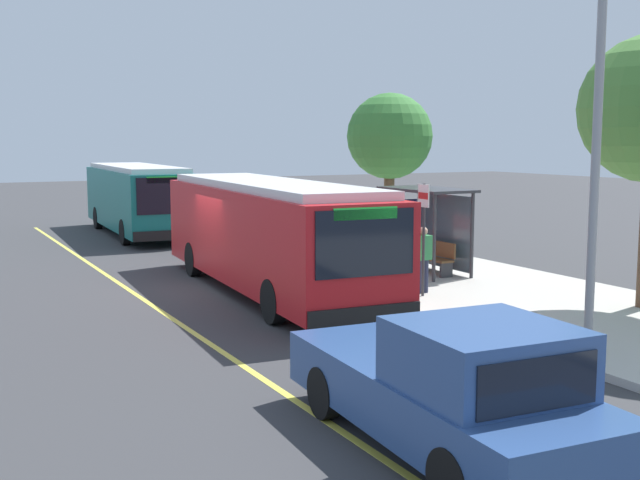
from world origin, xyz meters
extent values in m
plane|color=#38383A|center=(0.00, 0.00, 0.00)|extent=(120.00, 120.00, 0.00)
cube|color=#B7B2A8|center=(0.00, 6.00, 0.07)|extent=(44.00, 6.40, 0.15)
cube|color=#E0D64C|center=(0.00, -2.20, 0.00)|extent=(36.00, 0.14, 0.01)
cube|color=red|center=(1.25, 1.00, 1.55)|extent=(11.22, 3.27, 2.40)
cube|color=silver|center=(1.25, 1.00, 2.85)|extent=(10.32, 2.96, 0.20)
cube|color=black|center=(6.79, 0.63, 1.98)|extent=(0.18, 2.17, 1.34)
cube|color=black|center=(1.33, 2.29, 1.84)|extent=(9.73, 0.68, 1.06)
cube|color=white|center=(1.33, 2.29, 0.57)|extent=(10.50, 0.72, 0.28)
cube|color=#26D83F|center=(6.79, 0.63, 2.57)|extent=(0.12, 1.40, 0.24)
cube|color=black|center=(6.80, 0.63, 0.53)|extent=(0.24, 2.50, 0.36)
cylinder|color=black|center=(4.75, 1.93, 0.50)|extent=(1.02, 0.35, 1.00)
cylinder|color=black|center=(4.60, -0.38, 0.50)|extent=(1.02, 0.35, 1.00)
cylinder|color=black|center=(-1.99, 2.37, 0.50)|extent=(1.02, 0.35, 1.00)
cylinder|color=black|center=(-2.14, 0.07, 0.50)|extent=(1.02, 0.35, 1.00)
cube|color=#146B66|center=(-13.08, 1.28, 1.55)|extent=(10.23, 3.03, 2.40)
cube|color=silver|center=(-13.08, 1.28, 2.85)|extent=(9.41, 2.74, 0.20)
cube|color=black|center=(-8.01, 1.04, 1.98)|extent=(0.14, 2.17, 1.34)
cube|color=black|center=(-13.02, 2.57, 1.84)|extent=(8.90, 0.47, 1.06)
cube|color=silver|center=(-13.02, 2.58, 0.57)|extent=(9.60, 0.49, 0.28)
cube|color=#26D83F|center=(-8.00, 1.04, 2.57)|extent=(0.10, 1.40, 0.24)
cube|color=black|center=(-7.99, 1.04, 0.53)|extent=(0.20, 2.50, 0.36)
cylinder|color=black|center=(-9.89, 2.29, 0.50)|extent=(1.01, 0.33, 1.00)
cylinder|color=black|center=(-10.00, -0.02, 0.50)|extent=(1.01, 0.33, 1.00)
cylinder|color=black|center=(-16.05, 2.58, 0.50)|extent=(1.01, 0.33, 1.00)
cylinder|color=black|center=(-16.16, 0.28, 0.50)|extent=(1.01, 0.33, 1.00)
cube|color=#2D4C84|center=(11.98, -1.35, 0.68)|extent=(5.51, 2.31, 0.75)
cube|color=#2D4C84|center=(12.92, -1.40, 1.45)|extent=(2.00, 2.01, 0.80)
cube|color=black|center=(13.88, -1.46, 1.40)|extent=(0.12, 1.60, 0.60)
cylinder|color=black|center=(13.70, -0.55, 0.38)|extent=(0.77, 0.28, 0.76)
cylinder|color=black|center=(10.41, -0.36, 0.38)|extent=(0.77, 0.28, 0.76)
cylinder|color=black|center=(10.31, -2.15, 0.38)|extent=(0.77, 0.28, 0.76)
cylinder|color=#333338|center=(2.67, 6.60, 1.35)|extent=(0.10, 0.10, 2.40)
cylinder|color=#333338|center=(2.67, 5.30, 1.35)|extent=(0.10, 0.10, 2.40)
cylinder|color=#333338|center=(0.07, 6.60, 1.35)|extent=(0.10, 0.10, 2.40)
cylinder|color=#333338|center=(0.07, 5.30, 1.35)|extent=(0.10, 0.10, 2.40)
cube|color=#333338|center=(1.37, 5.95, 2.59)|extent=(2.90, 1.60, 0.08)
cube|color=#4C606B|center=(1.37, 6.60, 1.35)|extent=(2.47, 0.04, 2.16)
cube|color=navy|center=(0.07, 5.95, 1.30)|extent=(0.06, 1.11, 1.82)
cube|color=brown|center=(1.57, 6.01, 0.60)|extent=(1.60, 0.44, 0.06)
cube|color=brown|center=(1.57, 6.25, 0.88)|extent=(1.60, 0.05, 0.44)
cube|color=#333338|center=(0.85, 6.01, 0.38)|extent=(0.08, 0.40, 0.45)
cube|color=#333338|center=(2.29, 6.01, 0.38)|extent=(0.08, 0.40, 0.45)
cylinder|color=#333338|center=(4.15, 3.90, 1.55)|extent=(0.07, 0.07, 2.80)
cube|color=white|center=(4.15, 3.88, 2.65)|extent=(0.44, 0.03, 0.56)
cube|color=red|center=(4.15, 3.86, 2.65)|extent=(0.40, 0.01, 0.16)
cylinder|color=#282D47|center=(3.83, 4.21, 0.57)|extent=(0.14, 0.14, 0.85)
cylinder|color=#282D47|center=(3.83, 4.03, 0.57)|extent=(0.14, 0.14, 0.85)
cube|color=#338C4C|center=(3.83, 4.12, 1.31)|extent=(0.24, 0.40, 0.62)
sphere|color=tan|center=(3.83, 4.12, 1.73)|extent=(0.22, 0.22, 0.22)
cylinder|color=brown|center=(-2.92, 7.43, 1.59)|extent=(0.36, 0.36, 2.89)
sphere|color=#387A33|center=(-2.92, 7.43, 4.14)|extent=(2.94, 2.94, 2.94)
cylinder|color=gray|center=(10.02, 3.38, 3.35)|extent=(0.16, 0.16, 6.40)
camera|label=1|loc=(20.00, -7.33, 4.00)|focal=44.16mm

